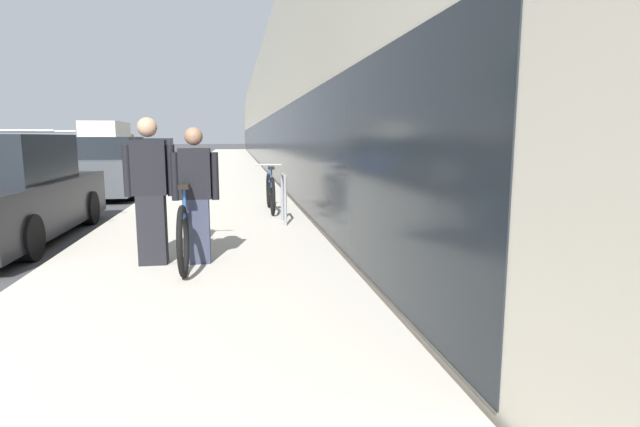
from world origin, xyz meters
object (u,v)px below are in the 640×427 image
person_bystander (150,192)px  vintage_roadster_curbside (109,169)px  person_rider (196,196)px  bike_rack_hoop (284,193)px  parked_sedan_far (150,159)px  tandem_bicycle (190,224)px  parked_sedan_curbside (1,194)px  cruiser_bike_nearest (270,192)px  moving_truck (108,141)px

person_bystander → vintage_roadster_curbside: 8.71m
vintage_roadster_curbside → person_rider: bearing=-70.9°
bike_rack_hoop → parked_sedan_far: 13.22m
tandem_bicycle → person_rider: 0.51m
tandem_bicycle → parked_sedan_curbside: size_ratio=0.56×
parked_sedan_far → person_bystander: bearing=-80.9°
cruiser_bike_nearest → person_bystander: bearing=-112.5°
parked_sedan_far → moving_truck: moving_truck is taller
bike_rack_hoop → parked_sedan_curbside: parked_sedan_curbside is taller
tandem_bicycle → person_bystander: person_bystander is taller
person_rider → moving_truck: bearing=104.8°
person_bystander → bike_rack_hoop: bearing=55.0°
person_rider → bike_rack_hoop: bearing=63.7°
cruiser_bike_nearest → tandem_bicycle: bearing=-108.6°
tandem_bicycle → parked_sedan_far: bearing=100.8°
cruiser_bike_nearest → parked_sedan_curbside: parked_sedan_curbside is taller
moving_truck → person_rider: bearing=-75.2°
person_bystander → cruiser_bike_nearest: 4.28m
parked_sedan_curbside → parked_sedan_far: (0.10, 12.81, -0.03)m
cruiser_bike_nearest → parked_sedan_curbside: size_ratio=0.39×
parked_sedan_curbside → parked_sedan_far: parked_sedan_curbside is taller
cruiser_bike_nearest → moving_truck: (-9.29, 26.99, 0.82)m
parked_sedan_far → parked_sedan_curbside: bearing=-90.5°
cruiser_bike_nearest → parked_sedan_curbside: bearing=-157.7°
tandem_bicycle → parked_sedan_curbside: parked_sedan_curbside is taller
bike_rack_hoop → parked_sedan_curbside: 4.27m
tandem_bicycle → moving_truck: size_ratio=0.40×
vintage_roadster_curbside → parked_sedan_far: bearing=89.9°
person_bystander → vintage_roadster_curbside: bearing=106.1°
person_rider → parked_sedan_curbside: (-3.01, 2.27, -0.18)m
bike_rack_hoop → cruiser_bike_nearest: (-0.12, 1.43, -0.13)m
bike_rack_hoop → person_rider: bearing=-116.3°
parked_sedan_far → bike_rack_hoop: bearing=-71.7°
bike_rack_hoop → moving_truck: (-9.41, 28.42, 0.69)m
person_rider → bike_rack_hoop: 2.84m
bike_rack_hoop → vintage_roadster_curbside: bearing=125.4°
person_bystander → parked_sedan_far: 15.24m
parked_sedan_curbside → moving_truck: 29.15m
person_rider → parked_sedan_far: 15.36m
person_bystander → moving_truck: bearing=103.9°
person_rider → cruiser_bike_nearest: size_ratio=0.87×
person_bystander → parked_sedan_curbside: (-2.51, 2.24, -0.23)m
parked_sedan_curbside → moving_truck: bearing=100.2°
tandem_bicycle → person_bystander: bearing=-144.4°
cruiser_bike_nearest → moving_truck: moving_truck is taller
person_rider → vintage_roadster_curbside: person_rider is taller
person_rider → parked_sedan_far: bearing=100.9°
person_rider → moving_truck: size_ratio=0.24×
vintage_roadster_curbside → cruiser_bike_nearest: bearing=-47.6°
person_rider → cruiser_bike_nearest: 4.14m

